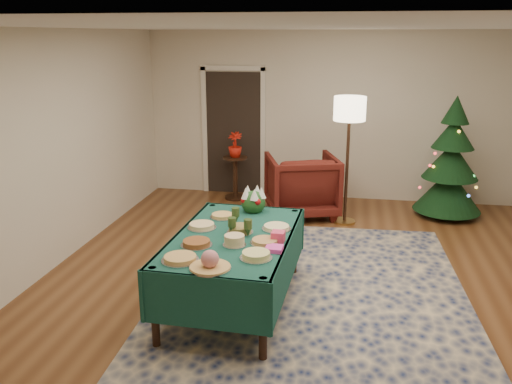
% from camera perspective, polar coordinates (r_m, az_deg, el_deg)
% --- Properties ---
extents(room_shell, '(7.00, 7.00, 7.00)m').
position_cam_1_polar(room_shell, '(5.47, 6.14, 2.65)').
color(room_shell, '#593319').
rests_on(room_shell, ground).
extents(doorway, '(1.08, 0.04, 2.16)m').
position_cam_1_polar(doorway, '(9.13, -2.36, 6.60)').
color(doorway, black).
rests_on(doorway, ground).
extents(rug, '(3.37, 4.33, 0.02)m').
position_cam_1_polar(rug, '(5.77, 5.89, -10.83)').
color(rug, '#14224E').
rests_on(rug, ground).
extents(buffet_table, '(1.21, 1.99, 0.76)m').
position_cam_1_polar(buffet_table, '(5.33, -2.38, -6.07)').
color(buffet_table, black).
rests_on(buffet_table, ground).
extents(platter_0, '(0.33, 0.33, 0.05)m').
position_cam_1_polar(platter_0, '(4.73, -7.99, -6.96)').
color(platter_0, silver).
rests_on(platter_0, buffet_table).
extents(platter_1, '(0.35, 0.35, 0.16)m').
position_cam_1_polar(platter_1, '(4.54, -4.86, -7.32)').
color(platter_1, silver).
rests_on(platter_1, buffet_table).
extents(platter_2, '(0.29, 0.29, 0.06)m').
position_cam_1_polar(platter_2, '(4.73, 0.00, -6.70)').
color(platter_2, silver).
rests_on(platter_2, buffet_table).
extents(platter_3, '(0.29, 0.29, 0.05)m').
position_cam_1_polar(platter_3, '(5.03, -6.28, -5.38)').
color(platter_3, silver).
rests_on(platter_3, buffet_table).
extents(platter_4, '(0.22, 0.22, 0.10)m').
position_cam_1_polar(platter_4, '(5.00, -2.29, -5.13)').
color(platter_4, silver).
rests_on(platter_4, buffet_table).
extents(platter_5, '(0.28, 0.28, 0.04)m').
position_cam_1_polar(platter_5, '(5.06, 0.93, -5.23)').
color(platter_5, silver).
rests_on(platter_5, buffet_table).
extents(platter_6, '(0.29, 0.29, 0.05)m').
position_cam_1_polar(platter_6, '(5.47, -5.73, -3.58)').
color(platter_6, silver).
rests_on(platter_6, buffet_table).
extents(platter_7, '(0.26, 0.26, 0.07)m').
position_cam_1_polar(platter_7, '(5.32, -1.69, -3.96)').
color(platter_7, silver).
rests_on(platter_7, buffet_table).
extents(platter_8, '(0.29, 0.29, 0.04)m').
position_cam_1_polar(platter_8, '(5.42, 2.16, -3.75)').
color(platter_8, silver).
rests_on(platter_8, buffet_table).
extents(platter_9, '(0.26, 0.26, 0.04)m').
position_cam_1_polar(platter_9, '(5.76, -3.58, -2.53)').
color(platter_9, silver).
rests_on(platter_9, buffet_table).
extents(goblet_0, '(0.08, 0.08, 0.18)m').
position_cam_1_polar(goblet_0, '(5.54, -2.16, -2.49)').
color(goblet_0, '#2D471E').
rests_on(goblet_0, buffet_table).
extents(goblet_1, '(0.08, 0.08, 0.18)m').
position_cam_1_polar(goblet_1, '(5.20, -0.85, -3.76)').
color(goblet_1, '#2D471E').
rests_on(goblet_1, buffet_table).
extents(goblet_2, '(0.08, 0.08, 0.18)m').
position_cam_1_polar(goblet_2, '(5.25, -2.53, -3.56)').
color(goblet_2, '#2D471E').
rests_on(goblet_2, buffet_table).
extents(napkin_stack, '(0.16, 0.16, 0.04)m').
position_cam_1_polar(napkin_stack, '(4.90, 1.93, -5.98)').
color(napkin_stack, '#FA45C0').
rests_on(napkin_stack, buffet_table).
extents(gift_box, '(0.13, 0.13, 0.10)m').
position_cam_1_polar(gift_box, '(5.10, 2.34, -4.71)').
color(gift_box, '#E64068').
rests_on(gift_box, buffet_table).
extents(centerpiece, '(0.27, 0.27, 0.31)m').
position_cam_1_polar(centerpiece, '(5.92, -0.28, -0.84)').
color(centerpiece, '#1E4C1E').
rests_on(centerpiece, buffet_table).
extents(armchair, '(1.22, 1.18, 1.02)m').
position_cam_1_polar(armchair, '(8.10, 4.84, 1.04)').
color(armchair, '#4E1610').
rests_on(armchair, ground).
extents(floor_lamp, '(0.44, 0.44, 1.82)m').
position_cam_1_polar(floor_lamp, '(7.61, 9.81, 7.83)').
color(floor_lamp, '#A57F3F').
rests_on(floor_lamp, ground).
extents(side_table, '(0.40, 0.40, 0.71)m').
position_cam_1_polar(side_table, '(8.93, -2.19, 1.44)').
color(side_table, black).
rests_on(side_table, ground).
extents(potted_plant, '(0.23, 0.41, 0.23)m').
position_cam_1_polar(potted_plant, '(8.82, -2.22, 4.44)').
color(potted_plant, red).
rests_on(potted_plant, side_table).
extents(christmas_tree, '(1.21, 1.21, 1.80)m').
position_cam_1_polar(christmas_tree, '(8.46, 19.82, 2.87)').
color(christmas_tree, black).
rests_on(christmas_tree, ground).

